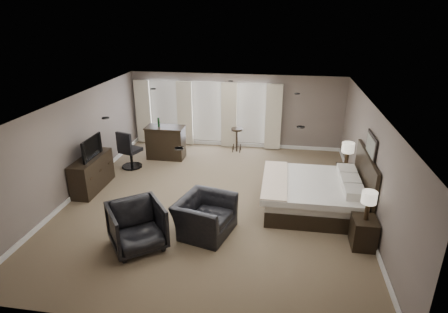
# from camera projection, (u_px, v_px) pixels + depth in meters

# --- Properties ---
(room) EXTENTS (7.60, 8.60, 2.64)m
(room) POSITION_uv_depth(u_px,v_px,m) (214.00, 155.00, 9.34)
(room) COLOR brown
(room) RESTS_ON ground
(window_bay) EXTENTS (5.25, 0.20, 2.30)m
(window_bay) POSITION_uv_depth(u_px,v_px,m) (207.00, 114.00, 13.29)
(window_bay) COLOR silver
(window_bay) RESTS_ON room
(bed) EXTENTS (2.40, 2.29, 1.53)m
(bed) POSITION_uv_depth(u_px,v_px,m) (317.00, 181.00, 9.15)
(bed) COLOR silver
(bed) RESTS_ON ground
(nightstand_near) EXTENTS (0.49, 0.59, 0.65)m
(nightstand_near) POSITION_uv_depth(u_px,v_px,m) (364.00, 233.00, 7.86)
(nightstand_near) COLOR black
(nightstand_near) RESTS_ON ground
(nightstand_far) EXTENTS (0.45, 0.55, 0.61)m
(nightstand_far) POSITION_uv_depth(u_px,v_px,m) (344.00, 176.00, 10.52)
(nightstand_far) COLOR black
(nightstand_far) RESTS_ON ground
(lamp_near) EXTENTS (0.31, 0.31, 0.64)m
(lamp_near) POSITION_uv_depth(u_px,v_px,m) (368.00, 206.00, 7.62)
(lamp_near) COLOR beige
(lamp_near) RESTS_ON nightstand_near
(lamp_far) EXTENTS (0.34, 0.34, 0.69)m
(lamp_far) POSITION_uv_depth(u_px,v_px,m) (347.00, 155.00, 10.28)
(lamp_far) COLOR beige
(lamp_far) RESTS_ON nightstand_far
(wall_art) EXTENTS (0.04, 0.96, 0.56)m
(wall_art) POSITION_uv_depth(u_px,v_px,m) (371.00, 146.00, 8.62)
(wall_art) COLOR slate
(wall_art) RESTS_ON room
(dresser) EXTENTS (0.52, 1.61, 0.94)m
(dresser) POSITION_uv_depth(u_px,v_px,m) (92.00, 173.00, 10.31)
(dresser) COLOR black
(dresser) RESTS_ON ground
(tv) EXTENTS (0.58, 1.01, 0.13)m
(tv) POSITION_uv_depth(u_px,v_px,m) (90.00, 155.00, 10.11)
(tv) COLOR black
(tv) RESTS_ON dresser
(armchair_near) EXTENTS (1.12, 1.43, 1.10)m
(armchair_near) POSITION_uv_depth(u_px,v_px,m) (205.00, 210.00, 8.26)
(armchair_near) COLOR black
(armchair_near) RESTS_ON ground
(armchair_far) EXTENTS (1.44, 1.42, 1.08)m
(armchair_far) POSITION_uv_depth(u_px,v_px,m) (137.00, 224.00, 7.75)
(armchair_far) COLOR black
(armchair_far) RESTS_ON ground
(bar_counter) EXTENTS (1.26, 0.66, 1.10)m
(bar_counter) POSITION_uv_depth(u_px,v_px,m) (166.00, 142.00, 12.40)
(bar_counter) COLOR black
(bar_counter) RESTS_ON ground
(bar_stool_left) EXTENTS (0.49, 0.49, 0.83)m
(bar_stool_left) POSITION_uv_depth(u_px,v_px,m) (177.00, 145.00, 12.56)
(bar_stool_left) COLOR black
(bar_stool_left) RESTS_ON ground
(bar_stool_right) EXTENTS (0.46, 0.46, 0.84)m
(bar_stool_right) POSITION_uv_depth(u_px,v_px,m) (237.00, 140.00, 13.01)
(bar_stool_right) COLOR black
(bar_stool_right) RESTS_ON ground
(desk_chair) EXTENTS (0.79, 0.79, 1.23)m
(desk_chair) POSITION_uv_depth(u_px,v_px,m) (130.00, 149.00, 11.64)
(desk_chair) COLOR black
(desk_chair) RESTS_ON ground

